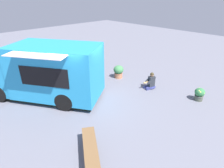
{
  "coord_description": "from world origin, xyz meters",
  "views": [
    {
      "loc": [
        -4.1,
        -6.42,
        4.46
      ],
      "look_at": [
        1.17,
        -0.96,
        0.73
      ],
      "focal_mm": 29.82,
      "sensor_mm": 36.0,
      "label": 1
    }
  ],
  "objects_px": {
    "planter_flowering_near": "(199,94)",
    "planter_flowering_far": "(118,71)",
    "plaza_bench": "(90,148)",
    "food_truck": "(44,73)",
    "person_customer": "(151,82)"
  },
  "relations": [
    {
      "from": "food_truck",
      "to": "plaza_bench",
      "type": "distance_m",
      "value": 4.53
    },
    {
      "from": "plaza_bench",
      "to": "planter_flowering_far",
      "type": "bearing_deg",
      "value": 36.23
    },
    {
      "from": "planter_flowering_near",
      "to": "food_truck",
      "type": "bearing_deg",
      "value": 132.88
    },
    {
      "from": "food_truck",
      "to": "planter_flowering_far",
      "type": "bearing_deg",
      "value": -11.84
    },
    {
      "from": "food_truck",
      "to": "planter_flowering_far",
      "type": "height_order",
      "value": "food_truck"
    },
    {
      "from": "person_customer",
      "to": "planter_flowering_far",
      "type": "bearing_deg",
      "value": 96.42
    },
    {
      "from": "person_customer",
      "to": "planter_flowering_near",
      "type": "bearing_deg",
      "value": -75.36
    },
    {
      "from": "person_customer",
      "to": "planter_flowering_far",
      "type": "distance_m",
      "value": 2.11
    },
    {
      "from": "person_customer",
      "to": "plaza_bench",
      "type": "distance_m",
      "value": 5.26
    },
    {
      "from": "planter_flowering_far",
      "to": "plaza_bench",
      "type": "height_order",
      "value": "planter_flowering_far"
    },
    {
      "from": "planter_flowering_near",
      "to": "plaza_bench",
      "type": "xyz_separation_m",
      "value": [
        -5.65,
        0.82,
        0.03
      ]
    },
    {
      "from": "planter_flowering_near",
      "to": "planter_flowering_far",
      "type": "height_order",
      "value": "planter_flowering_far"
    },
    {
      "from": "food_truck",
      "to": "planter_flowering_far",
      "type": "relative_size",
      "value": 7.64
    },
    {
      "from": "food_truck",
      "to": "person_customer",
      "type": "relative_size",
      "value": 6.52
    },
    {
      "from": "planter_flowering_near",
      "to": "plaza_bench",
      "type": "bearing_deg",
      "value": 171.76
    }
  ]
}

